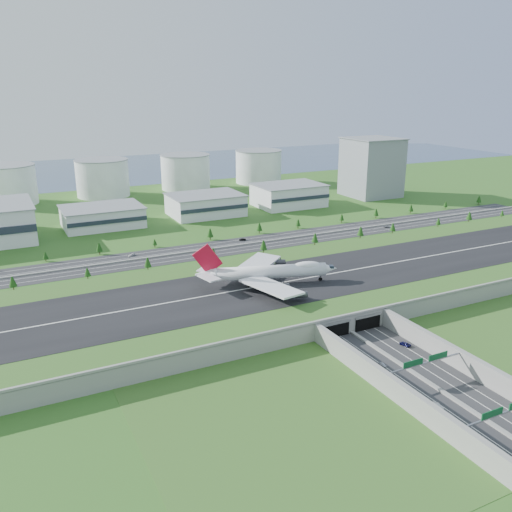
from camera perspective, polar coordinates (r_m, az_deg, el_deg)
name	(u,v)px	position (r m, az deg, el deg)	size (l,w,h in m)	color
ground	(294,295)	(283.46, 4.05, -4.12)	(1200.00, 1200.00, 0.00)	#2E561A
airfield_deck	(294,288)	(281.89, 4.07, -3.35)	(520.00, 100.00, 9.20)	gray
underpass_road	(433,378)	(211.07, 18.13, -12.07)	(38.80, 120.40, 8.00)	#28282B
sign_gantry_near	(425,364)	(212.07, 17.39, -10.76)	(38.70, 0.70, 9.80)	gray
sign_gantry_far	(505,413)	(192.41, 24.74, -14.79)	(38.70, 0.70, 9.80)	gray
north_expressway	(223,248)	(363.78, -3.52, 0.87)	(560.00, 36.00, 0.12)	#28282B
tree_row	(248,238)	(369.29, -0.88, 1.93)	(509.45, 48.64, 8.42)	#3D2819
hangar_mid_a	(102,217)	(433.95, -15.87, 4.01)	(58.00, 42.00, 15.00)	silver
hangar_mid_b	(205,205)	(456.12, -5.34, 5.38)	(58.00, 42.00, 17.00)	silver
hangar_mid_c	(289,195)	(489.71, 3.46, 6.39)	(58.00, 42.00, 19.00)	silver
office_tower	(372,168)	(543.57, 12.07, 9.09)	(46.00, 46.00, 55.00)	gray
fuel_tank_a	(7,185)	(543.48, -24.70, 6.80)	(50.00, 50.00, 35.00)	silver
fuel_tank_b	(103,178)	(552.37, -15.85, 7.89)	(50.00, 50.00, 35.00)	silver
fuel_tank_c	(186,172)	(573.84, -7.43, 8.75)	(50.00, 50.00, 35.00)	silver
fuel_tank_d	(259,167)	(606.56, 0.27, 9.38)	(50.00, 50.00, 35.00)	silver
bay_water	(105,170)	(726.55, -15.65, 8.72)	(1200.00, 260.00, 0.06)	#354A65
boeing_747	(267,272)	(273.28, 1.21, -1.68)	(71.85, 66.91, 22.89)	white
car_0	(382,364)	(220.55, 13.17, -11.05)	(1.55, 3.85, 1.31)	silver
car_1	(437,406)	(200.24, 18.53, -14.70)	(1.55, 4.44, 1.46)	silver
car_2	(405,344)	(238.55, 15.41, -8.92)	(2.34, 5.07, 1.41)	#0C0E3F
car_5	(243,239)	(379.90, -1.43, 1.76)	(1.64, 4.70, 1.55)	black
car_6	(387,227)	(426.78, 13.62, 3.03)	(2.26, 4.89, 1.36)	#B0B1B5
car_7	(132,255)	(354.92, -12.95, 0.13)	(1.89, 4.66, 1.35)	silver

